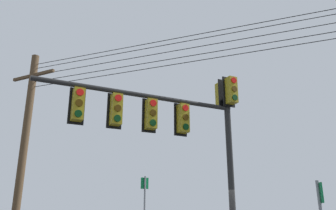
# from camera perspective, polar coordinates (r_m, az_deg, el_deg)

# --- Properties ---
(signal_mast_assembly) EXTENTS (3.86, 5.62, 6.22)m
(signal_mast_assembly) POSITION_cam_1_polar(r_m,az_deg,el_deg) (10.74, 1.88, -2.74)
(signal_mast_assembly) COLOR black
(signal_mast_assembly) RESTS_ON ground
(utility_pole_wooden) EXTENTS (0.92, 2.27, 8.51)m
(utility_pole_wooden) POSITION_cam_1_polar(r_m,az_deg,el_deg) (15.50, -22.47, -6.47)
(utility_pole_wooden) COLOR #4C3823
(utility_pole_wooden) RESTS_ON ground
(overhead_wire_span) EXTENTS (4.36, 17.96, 1.18)m
(overhead_wire_span) POSITION_cam_1_polar(r_m,az_deg,el_deg) (12.67, 12.83, 10.56)
(overhead_wire_span) COLOR black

